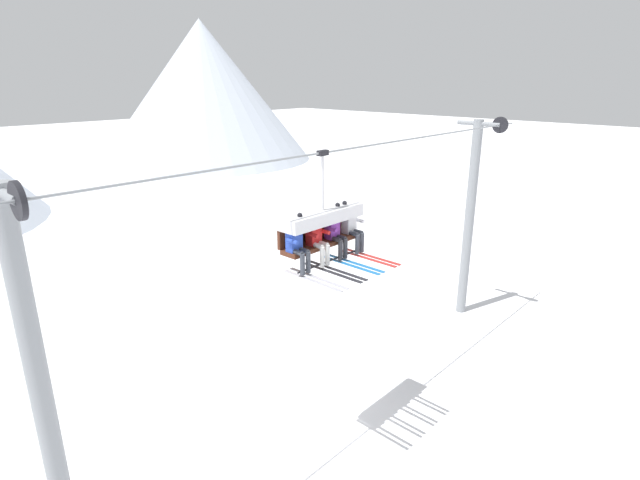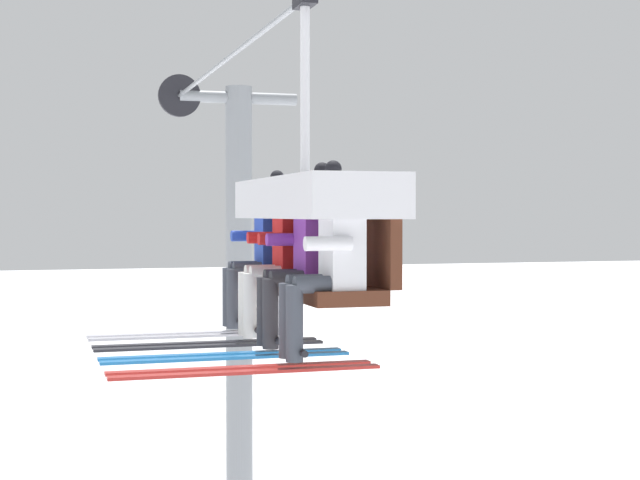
{
  "view_description": "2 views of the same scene",
  "coord_description": "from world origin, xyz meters",
  "px_view_note": "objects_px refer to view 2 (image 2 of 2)",
  "views": [
    {
      "loc": [
        -8.7,
        -8.31,
        9.0
      ],
      "look_at": [
        -0.85,
        -0.96,
        5.47
      ],
      "focal_mm": 28.0,
      "sensor_mm": 36.0,
      "label": 1
    },
    {
      "loc": [
        6.3,
        -2.76,
        5.82
      ],
      "look_at": [
        -0.56,
        -0.7,
        5.63
      ],
      "focal_mm": 55.0,
      "sensor_mm": 36.0,
      "label": 2
    }
  ],
  "objects_px": {
    "skier_blue": "(257,250)",
    "skier_white": "(324,261)",
    "chairlift_chair": "(315,217)",
    "lift_tower_near": "(238,348)",
    "skier_purple": "(298,257)",
    "skier_red": "(275,256)"
  },
  "relations": [
    {
      "from": "skier_blue",
      "to": "skier_white",
      "type": "bearing_deg",
      "value": 0.0
    },
    {
      "from": "skier_blue",
      "to": "chairlift_chair",
      "type": "bearing_deg",
      "value": 12.91
    },
    {
      "from": "chairlift_chair",
      "to": "skier_white",
      "type": "distance_m",
      "value": 1.0
    },
    {
      "from": "lift_tower_near",
      "to": "skier_white",
      "type": "bearing_deg",
      "value": -7.47
    },
    {
      "from": "skier_blue",
      "to": "skier_purple",
      "type": "bearing_deg",
      "value": 0.0
    },
    {
      "from": "skier_blue",
      "to": "skier_red",
      "type": "bearing_deg",
      "value": -0.63
    },
    {
      "from": "chairlift_chair",
      "to": "lift_tower_near",
      "type": "bearing_deg",
      "value": 173.38
    },
    {
      "from": "skier_red",
      "to": "chairlift_chair",
      "type": "bearing_deg",
      "value": 35.27
    },
    {
      "from": "skier_red",
      "to": "skier_purple",
      "type": "height_order",
      "value": "skier_purple"
    },
    {
      "from": "lift_tower_near",
      "to": "skier_purple",
      "type": "bearing_deg",
      "value": -8.18
    },
    {
      "from": "chairlift_chair",
      "to": "skier_blue",
      "type": "xyz_separation_m",
      "value": [
        -0.93,
        -0.21,
        -0.28
      ]
    },
    {
      "from": "lift_tower_near",
      "to": "skier_purple",
      "type": "xyz_separation_m",
      "value": [
        6.41,
        -0.92,
        1.52
      ]
    },
    {
      "from": "lift_tower_near",
      "to": "skier_purple",
      "type": "height_order",
      "value": "lift_tower_near"
    },
    {
      "from": "skier_purple",
      "to": "skier_white",
      "type": "distance_m",
      "value": 0.62
    },
    {
      "from": "skier_red",
      "to": "skier_purple",
      "type": "bearing_deg",
      "value": 0.62
    },
    {
      "from": "chairlift_chair",
      "to": "skier_purple",
      "type": "distance_m",
      "value": 0.47
    },
    {
      "from": "skier_blue",
      "to": "skier_white",
      "type": "distance_m",
      "value": 1.87
    },
    {
      "from": "skier_purple",
      "to": "skier_white",
      "type": "relative_size",
      "value": 1.0
    },
    {
      "from": "skier_purple",
      "to": "chairlift_chair",
      "type": "bearing_deg",
      "value": 145.86
    },
    {
      "from": "lift_tower_near",
      "to": "skier_blue",
      "type": "relative_size",
      "value": 4.51
    },
    {
      "from": "lift_tower_near",
      "to": "skier_purple",
      "type": "relative_size",
      "value": 4.51
    },
    {
      "from": "chairlift_chair",
      "to": "skier_red",
      "type": "relative_size",
      "value": 1.48
    }
  ]
}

